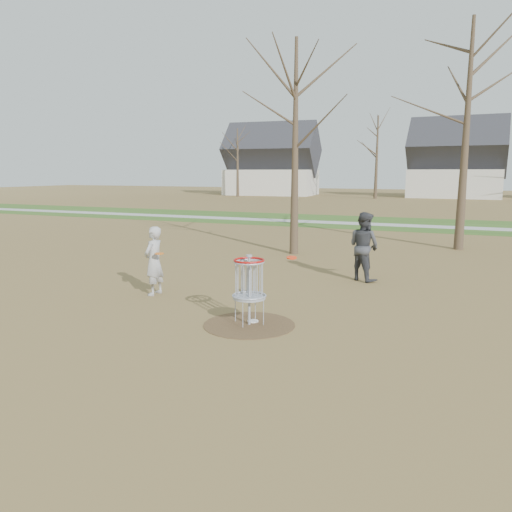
{
  "coord_description": "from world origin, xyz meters",
  "views": [
    {
      "loc": [
        3.82,
        -8.57,
        2.96
      ],
      "look_at": [
        -0.5,
        1.5,
        1.1
      ],
      "focal_mm": 35.0,
      "sensor_mm": 36.0,
      "label": 1
    }
  ],
  "objects": [
    {
      "name": "player_throwing",
      "position": [
        1.22,
        4.97,
        0.94
      ],
      "size": [
        1.15,
        1.07,
        1.88
      ],
      "primitive_type": "imported",
      "rotation": [
        0.0,
        0.0,
        2.63
      ],
      "color": "#393A3F",
      "rests_on": "ground"
    },
    {
      "name": "bare_trees",
      "position": [
        1.78,
        35.79,
        5.35
      ],
      "size": [
        52.62,
        44.98,
        9.0
      ],
      "color": "#382B1E",
      "rests_on": "ground"
    },
    {
      "name": "disc_grounded",
      "position": [
        -0.01,
        0.2,
        0.02
      ],
      "size": [
        0.22,
        0.22,
        0.02
      ],
      "primitive_type": "cylinder",
      "color": "white",
      "rests_on": "dirt_circle"
    },
    {
      "name": "footpath",
      "position": [
        0.0,
        20.0,
        0.01
      ],
      "size": [
        160.0,
        1.5,
        0.01
      ],
      "primitive_type": "cube",
      "color": "#9E9E99",
      "rests_on": "green_band"
    },
    {
      "name": "houses_row",
      "position": [
        4.32,
        52.56,
        3.52
      ],
      "size": [
        56.51,
        10.01,
        7.26
      ],
      "color": "silver",
      "rests_on": "ground"
    },
    {
      "name": "player_standing",
      "position": [
        -3.1,
        1.32,
        0.83
      ],
      "size": [
        0.41,
        0.61,
        1.67
      ],
      "primitive_type": "imported",
      "rotation": [
        0.0,
        0.0,
        -1.56
      ],
      "color": "#A8A8A8",
      "rests_on": "ground"
    },
    {
      "name": "ground",
      "position": [
        0.0,
        0.0,
        0.0
      ],
      "size": [
        160.0,
        160.0,
        0.0
      ],
      "primitive_type": "plane",
      "color": "brown",
      "rests_on": "ground"
    },
    {
      "name": "discs_in_play",
      "position": [
        -1.14,
        1.23,
        1.11
      ],
      "size": [
        3.47,
        0.35,
        0.14
      ],
      "color": "#FF330D",
      "rests_on": "ground"
    },
    {
      "name": "dirt_circle",
      "position": [
        0.0,
        0.0,
        0.01
      ],
      "size": [
        1.8,
        1.8,
        0.01
      ],
      "primitive_type": "cylinder",
      "color": "#47331E",
      "rests_on": "ground"
    },
    {
      "name": "green_band",
      "position": [
        0.0,
        21.0,
        0.01
      ],
      "size": [
        160.0,
        8.0,
        0.01
      ],
      "primitive_type": "cube",
      "color": "#2D5119",
      "rests_on": "ground"
    },
    {
      "name": "disc_golf_basket",
      "position": [
        0.0,
        0.0,
        0.91
      ],
      "size": [
        0.64,
        0.64,
        1.35
      ],
      "color": "#9EA3AD",
      "rests_on": "ground"
    }
  ]
}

